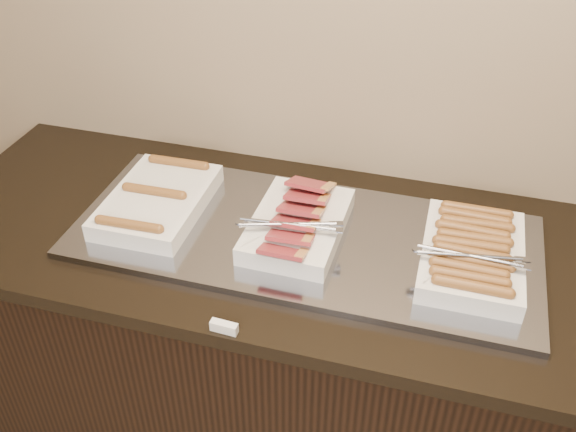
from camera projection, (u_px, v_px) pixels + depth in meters
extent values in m
cube|color=#9E896B|center=(340.00, 4.00, 1.67)|extent=(6.00, 0.05, 2.80)
cube|color=black|center=(299.00, 360.00, 1.96)|extent=(2.00, 0.70, 0.86)
cube|color=black|center=(301.00, 246.00, 1.69)|extent=(2.06, 0.76, 0.04)
cube|color=gray|center=(304.00, 237.00, 1.67)|extent=(1.20, 0.50, 0.02)
cube|color=white|center=(158.00, 201.00, 1.74)|extent=(0.25, 0.37, 0.05)
cylinder|color=olive|center=(129.00, 224.00, 1.60)|extent=(0.16, 0.03, 0.03)
cylinder|color=olive|center=(154.00, 191.00, 1.72)|extent=(0.16, 0.03, 0.03)
cylinder|color=olive|center=(179.00, 163.00, 1.84)|extent=(0.16, 0.03, 0.03)
cube|color=white|center=(298.00, 225.00, 1.65)|extent=(0.23, 0.34, 0.05)
cube|color=#AA3742|center=(284.00, 250.00, 1.53)|extent=(0.11, 0.09, 0.04)
cube|color=#AA3742|center=(291.00, 236.00, 1.57)|extent=(0.12, 0.09, 0.04)
cube|color=#AA3742|center=(296.00, 222.00, 1.61)|extent=(0.11, 0.09, 0.04)
cube|color=#AA3742|center=(301.00, 209.00, 1.65)|extent=(0.11, 0.09, 0.04)
cube|color=#AA3742|center=(307.00, 197.00, 1.69)|extent=(0.12, 0.09, 0.04)
cube|color=#AA3742|center=(309.00, 184.00, 1.74)|extent=(0.12, 0.10, 0.04)
cube|color=white|center=(472.00, 256.00, 1.56)|extent=(0.24, 0.36, 0.05)
cylinder|color=olive|center=(473.00, 287.00, 1.42)|extent=(0.16, 0.03, 0.03)
cylinder|color=olive|center=(470.00, 277.00, 1.45)|extent=(0.16, 0.03, 0.03)
cylinder|color=olive|center=(469.00, 268.00, 1.47)|extent=(0.16, 0.03, 0.03)
cylinder|color=olive|center=(475.00, 261.00, 1.49)|extent=(0.16, 0.03, 0.03)
cylinder|color=olive|center=(472.00, 253.00, 1.52)|extent=(0.16, 0.03, 0.03)
cylinder|color=olive|center=(471.00, 245.00, 1.54)|extent=(0.16, 0.03, 0.03)
cylinder|color=olive|center=(475.00, 238.00, 1.56)|extent=(0.16, 0.03, 0.03)
cylinder|color=olive|center=(472.00, 230.00, 1.59)|extent=(0.16, 0.03, 0.03)
cylinder|color=olive|center=(477.00, 224.00, 1.61)|extent=(0.16, 0.03, 0.03)
cylinder|color=olive|center=(475.00, 217.00, 1.63)|extent=(0.16, 0.03, 0.03)
cylinder|color=olive|center=(477.00, 210.00, 1.65)|extent=(0.16, 0.03, 0.03)
cube|color=white|center=(224.00, 327.00, 1.41)|extent=(0.06, 0.02, 0.02)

